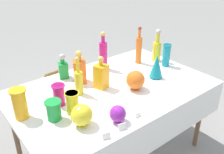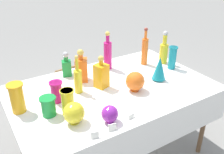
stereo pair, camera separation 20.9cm
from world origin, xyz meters
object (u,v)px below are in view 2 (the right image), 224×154
slender_vase_0 (17,97)px  fluted_vase_0 (159,68)px  tall_bottle_2 (145,50)px  round_bowl_0 (110,114)px  slender_vase_3 (56,91)px  round_bowl_2 (74,113)px  square_decanter_1 (67,66)px  slender_vase_2 (172,57)px  square_decanter_2 (81,68)px  slender_vase_4 (68,100)px  tall_bottle_0 (108,54)px  tall_bottle_1 (78,80)px  round_bowl_1 (135,81)px  slender_vase_1 (48,106)px  tall_bottle_3 (164,51)px  cardboard_box_behind_left (71,87)px  cardboard_box_behind_right (78,99)px  square_decanter_0 (101,75)px

slender_vase_0 → fluted_vase_0: (1.19, -0.16, -0.01)m
tall_bottle_2 → round_bowl_0: 1.03m
slender_vase_3 → round_bowl_2: (0.00, -0.32, -0.01)m
square_decanter_1 → slender_vase_2: (0.94, -0.40, 0.02)m
square_decanter_2 → slender_vase_4: bearing=-128.0°
tall_bottle_0 → tall_bottle_1: tall_bottle_0 is taller
square_decanter_1 → slender_vase_0: square_decanter_1 is taller
slender_vase_4 → round_bowl_1: size_ratio=1.02×
tall_bottle_0 → slender_vase_1: tall_bottle_0 is taller
tall_bottle_0 → slender_vase_0: tall_bottle_0 is taller
tall_bottle_1 → square_decanter_2: (0.11, 0.17, 0.01)m
slender_vase_0 → tall_bottle_3: bearing=4.2°
tall_bottle_2 → slender_vase_2: size_ratio=1.70×
slender_vase_2 → cardboard_box_behind_left: size_ratio=0.52×
tall_bottle_1 → round_bowl_0: bearing=-88.7°
tall_bottle_0 → tall_bottle_2: tall_bottle_2 is taller
square_decanter_2 → slender_vase_2: 0.90m
tall_bottle_3 → cardboard_box_behind_left: (-0.65, 1.00, -0.71)m
tall_bottle_0 → round_bowl_0: (-0.43, -0.75, -0.09)m
tall_bottle_1 → slender_vase_2: 0.98m
fluted_vase_0 → slender_vase_4: bearing=-179.0°
round_bowl_1 → cardboard_box_behind_right: 1.29m
square_decanter_0 → slender_vase_1: (-0.52, -0.16, -0.04)m
tall_bottle_2 → slender_vase_4: tall_bottle_2 is taller
fluted_vase_0 → cardboard_box_behind_left: bearing=105.8°
tall_bottle_1 → round_bowl_2: 0.41m
square_decanter_0 → cardboard_box_behind_left: bearing=82.6°
cardboard_box_behind_left → round_bowl_1: bearing=-87.3°
fluted_vase_0 → round_bowl_2: (-0.91, -0.18, -0.03)m
slender_vase_3 → tall_bottle_3: bearing=6.0°
tall_bottle_3 → round_bowl_1: size_ratio=2.04×
slender_vase_1 → round_bowl_0: size_ratio=1.15×
square_decanter_0 → fluted_vase_0: bearing=-17.8°
slender_vase_2 → square_decanter_1: bearing=156.8°
square_decanter_0 → slender_vase_2: 0.77m
tall_bottle_0 → tall_bottle_1: (-0.44, -0.27, -0.04)m
cardboard_box_behind_left → tall_bottle_1: bearing=-107.8°
fluted_vase_0 → slender_vase_0: bearing=172.3°
tall_bottle_0 → slender_vase_1: 0.88m
cardboard_box_behind_right → slender_vase_4: bearing=-116.1°
round_bowl_0 → round_bowl_2: bearing=150.5°
tall_bottle_2 → round_bowl_0: tall_bottle_2 is taller
slender_vase_3 → fluted_vase_0: fluted_vase_0 is taller
tall_bottle_0 → round_bowl_0: bearing=-120.1°
tall_bottle_3 → round_bowl_2: (-1.20, -0.45, -0.05)m
square_decanter_1 → fluted_vase_0: 0.85m
tall_bottle_2 → slender_vase_4: 1.05m
slender_vase_4 → round_bowl_2: bearing=-98.0°
square_decanter_2 → fluted_vase_0: bearing=-30.8°
tall_bottle_1 → round_bowl_2: (-0.20, -0.36, -0.03)m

